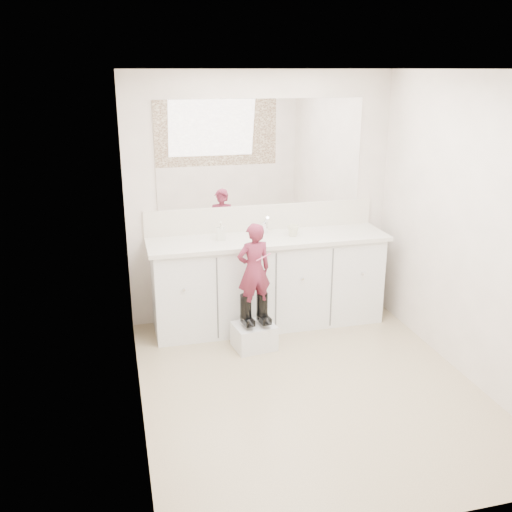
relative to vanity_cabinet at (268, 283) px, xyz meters
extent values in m
plane|color=#89765A|center=(0.00, -1.23, -0.42)|extent=(3.00, 3.00, 0.00)
plane|color=white|center=(0.00, -1.23, 1.97)|extent=(3.00, 3.00, 0.00)
plane|color=beige|center=(0.00, 0.27, 0.77)|extent=(2.60, 0.00, 2.60)
plane|color=beige|center=(0.00, -2.73, 0.77)|extent=(2.60, 0.00, 2.60)
plane|color=beige|center=(-1.30, -1.23, 0.78)|extent=(0.00, 3.00, 3.00)
plane|color=beige|center=(1.30, -1.23, 0.78)|extent=(0.00, 3.00, 3.00)
cube|color=silver|center=(0.00, 0.00, 0.00)|extent=(2.20, 0.55, 0.85)
cube|color=beige|center=(0.00, -0.01, 0.45)|extent=(2.28, 0.58, 0.04)
cube|color=beige|center=(0.00, 0.26, 0.59)|extent=(2.28, 0.03, 0.25)
cube|color=white|center=(0.00, 0.26, 1.22)|extent=(2.00, 0.02, 1.00)
cube|color=#472819|center=(0.00, -2.71, 1.22)|extent=(2.00, 0.01, 1.20)
cylinder|color=silver|center=(0.00, 0.15, 0.52)|extent=(0.08, 0.08, 0.10)
imported|color=beige|center=(0.24, -0.03, 0.52)|extent=(0.13, 0.13, 0.10)
imported|color=beige|center=(-0.45, 0.01, 0.55)|extent=(0.09, 0.09, 0.17)
cube|color=silver|center=(-0.26, -0.48, -0.31)|extent=(0.39, 0.34, 0.23)
imported|color=#A43257|center=(-0.26, -0.48, 0.32)|extent=(0.33, 0.24, 0.84)
cylinder|color=#D6537C|center=(-0.19, -0.53, 0.45)|extent=(0.14, 0.03, 0.06)
camera|label=1|loc=(-1.38, -4.98, 1.98)|focal=40.00mm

